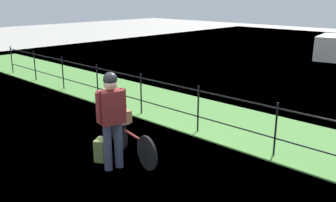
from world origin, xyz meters
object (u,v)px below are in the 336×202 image
Objects in this scene: wooden_crate at (121,116)px; backpack_on_paving at (101,150)px; bicycle_main at (132,142)px; cyclist_person at (112,113)px; terrier_dog at (122,106)px.

wooden_crate is 0.72m from backpack_on_paving.
backpack_on_paving is (-0.35, -0.42, -0.12)m from bicycle_main.
bicycle_main is at bearing 98.79° from cyclist_person.
bicycle_main is at bearing -70.02° from backpack_on_paving.
cyclist_person reaches higher than bicycle_main.
terrier_dog is (0.02, -0.01, 0.19)m from wooden_crate.
wooden_crate is 0.19× the size of cyclist_person.
backpack_on_paving is at bearing -88.52° from wooden_crate.
terrier_dog is at bearing -12.09° from wooden_crate.
cyclist_person is at bearing -51.79° from wooden_crate.
cyclist_person is (0.07, -0.48, 0.68)m from bicycle_main.
bicycle_main is 4.90× the size of wooden_crate.
bicycle_main is 0.83m from cyclist_person.
cyclist_person is at bearing -53.12° from terrier_dog.
cyclist_person is (0.44, -0.55, 0.29)m from wooden_crate.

